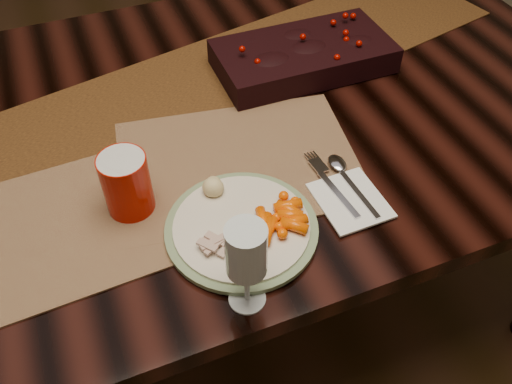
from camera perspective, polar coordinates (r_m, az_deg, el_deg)
name	(u,v)px	position (r m, az deg, el deg)	size (l,w,h in m)	color
floor	(219,307)	(1.71, -3.95, -11.94)	(5.00, 5.00, 0.00)	black
dining_table	(211,230)	(1.40, -4.72, -3.98)	(1.80, 1.00, 0.75)	black
table_runner	(208,83)	(1.22, -5.08, 11.39)	(1.51, 0.31, 0.00)	#4F300F
centerpiece	(304,52)	(1.25, 5.03, 14.44)	(0.39, 0.20, 0.08)	black
placemat_main	(238,162)	(1.02, -1.89, 3.20)	(0.44, 0.32, 0.00)	brown
placemat_second	(84,221)	(0.97, -17.70, -2.91)	(0.42, 0.30, 0.00)	#876449
dinner_plate	(241,228)	(0.90, -1.54, -3.77)	(0.26, 0.26, 0.01)	silver
baby_carrots	(276,226)	(0.88, 2.10, -3.57)	(0.10, 0.08, 0.02)	#FF5700
mashed_potatoes	(221,184)	(0.93, -3.69, 0.87)	(0.07, 0.06, 0.04)	#C9B988
turkey_shreds	(215,243)	(0.86, -4.29, -5.43)	(0.07, 0.06, 0.02)	#A17F72
napkin	(350,200)	(0.96, 9.89, -0.87)	(0.11, 0.13, 0.00)	white
fork	(333,187)	(0.97, 8.13, 0.57)	(0.02, 0.16, 0.00)	#B2B4C5
spoon	(352,184)	(0.98, 10.05, 0.84)	(0.03, 0.15, 0.00)	#AEAED0
red_cup	(127,184)	(0.93, -13.47, 0.86)	(0.08, 0.08, 0.11)	#AF0E00
wine_glass	(247,268)	(0.77, -1.00, -7.96)	(0.06, 0.06, 0.16)	silver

